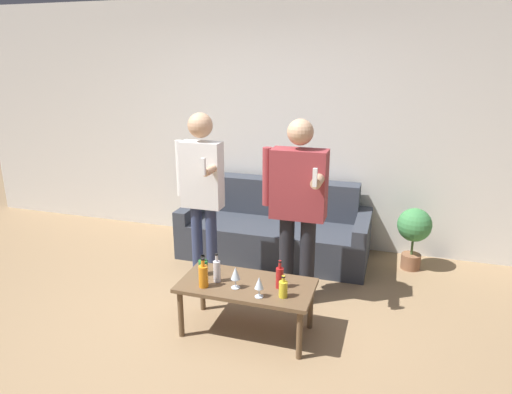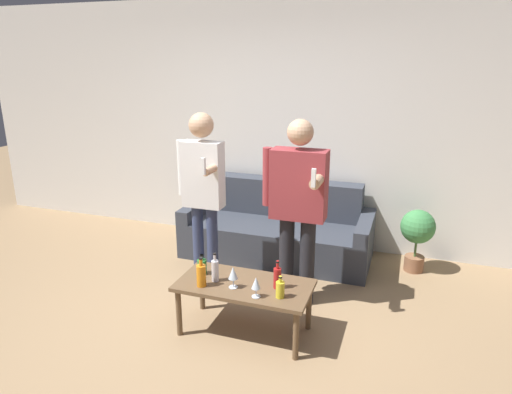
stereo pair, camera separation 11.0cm
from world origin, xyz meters
The scene contains 14 objects.
ground_plane centered at (0.00, 0.00, 0.00)m, with size 16.00×16.00×0.00m, color #997A56.
wall_back centered at (0.00, 2.29, 1.35)m, with size 8.00×0.06×2.70m.
couch centered at (0.12, 1.85, 0.28)m, with size 1.99×0.83×0.79m.
coffee_table centered at (0.29, 0.33, 0.37)m, with size 1.03×0.51×0.42m.
bottle_orange centered at (0.61, 0.22, 0.48)m, with size 0.06×0.06×0.17m.
bottle_green centered at (-0.08, 0.38, 0.48)m, with size 0.07×0.07×0.17m.
bottle_dark centered at (0.06, 0.30, 0.51)m, with size 0.06×0.06×0.23m.
bottle_yellow centered at (0.00, 0.19, 0.51)m, with size 0.07×0.07×0.23m.
bottle_red centered at (0.55, 0.35, 0.51)m, with size 0.06×0.06×0.22m.
wine_glass_near centered at (0.24, 0.25, 0.53)m, with size 0.07×0.07×0.17m.
wine_glass_far centered at (0.44, 0.17, 0.53)m, with size 0.07×0.07×0.16m.
person_standing_left centered at (-0.32, 0.93, 0.98)m, with size 0.43×0.41×1.63m.
person_standing_right centered at (0.55, 0.92, 0.93)m, with size 0.54×0.43×1.61m.
potted_plant centered at (1.54, 1.90, 0.42)m, with size 0.34×0.34×0.64m.
Camera 1 is at (1.30, -2.64, 2.07)m, focal length 32.00 mm.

